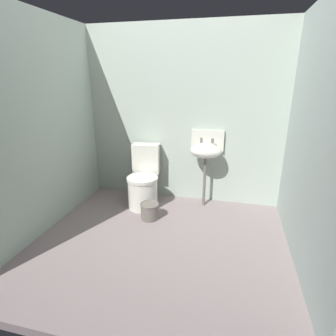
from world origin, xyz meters
name	(u,v)px	position (x,y,z in m)	size (l,w,h in m)	color
ground_plane	(162,241)	(0.00, 0.00, -0.04)	(2.98, 2.55, 0.08)	gray
wall_back	(184,116)	(0.00, 1.12, 1.14)	(2.98, 0.10, 2.27)	#A8B7A9
wall_left	(44,125)	(-1.34, 0.10, 1.14)	(0.10, 2.35, 2.27)	#A6B9AC
wall_right	(315,138)	(1.34, 0.10, 1.14)	(0.10, 2.35, 2.27)	#A5B6B0
toilet_near_wall	(144,182)	(-0.44, 0.72, 0.32)	(0.46, 0.64, 0.78)	silver
sink	(206,150)	(0.34, 0.91, 0.75)	(0.42, 0.35, 0.99)	#69625A
bucket	(150,211)	(-0.25, 0.37, 0.10)	(0.23, 0.23, 0.20)	#69625A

